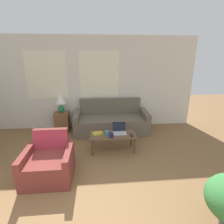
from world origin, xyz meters
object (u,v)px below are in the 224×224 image
(armchair, at_px, (49,163))
(cup_yellow, at_px, (107,133))
(laptop, at_px, (119,131))
(couch, at_px, (111,122))
(table_lamp, at_px, (60,101))
(tv_remote, at_px, (131,135))
(book_red, at_px, (98,133))
(coffee_table, at_px, (113,136))
(cup_navy, at_px, (111,135))

(armchair, relative_size, cup_yellow, 7.93)
(armchair, xyz_separation_m, laptop, (1.35, 0.86, 0.19))
(laptop, xyz_separation_m, cup_yellow, (-0.29, -0.10, -0.00))
(couch, distance_m, table_lamp, 1.52)
(tv_remote, bearing_deg, book_red, 168.01)
(coffee_table, xyz_separation_m, cup_navy, (-0.05, -0.15, 0.10))
(cup_yellow, bearing_deg, cup_navy, -52.73)
(table_lamp, height_order, cup_navy, table_lamp)
(couch, bearing_deg, cup_navy, -94.49)
(armchair, relative_size, book_red, 3.23)
(coffee_table, bearing_deg, table_lamp, 137.40)
(couch, distance_m, book_red, 1.13)
(laptop, xyz_separation_m, cup_navy, (-0.20, -0.22, -0.00))
(laptop, distance_m, book_red, 0.49)
(book_red, bearing_deg, table_lamp, 129.95)
(coffee_table, bearing_deg, armchair, -146.57)
(table_lamp, distance_m, book_red, 1.61)
(table_lamp, bearing_deg, laptop, -37.87)
(laptop, relative_size, cup_yellow, 2.89)
(couch, height_order, cup_yellow, couch)
(book_red, bearing_deg, coffee_table, -6.60)
(table_lamp, relative_size, cup_navy, 5.10)
(book_red, relative_size, tv_remote, 1.64)
(coffee_table, height_order, cup_yellow, cup_yellow)
(table_lamp, relative_size, laptop, 1.77)
(table_lamp, xyz_separation_m, laptop, (1.48, -1.15, -0.44))
(cup_navy, xyz_separation_m, cup_yellow, (-0.09, 0.12, -0.00))
(cup_navy, xyz_separation_m, tv_remote, (0.44, 0.04, -0.04))
(cup_yellow, distance_m, book_red, 0.22)
(table_lamp, relative_size, cup_yellow, 5.11)
(table_lamp, xyz_separation_m, tv_remote, (1.72, -1.34, -0.49))
(laptop, xyz_separation_m, tv_remote, (0.24, -0.18, -0.04))
(laptop, height_order, tv_remote, laptop)
(laptop, bearing_deg, coffee_table, -156.21)
(table_lamp, xyz_separation_m, coffee_table, (1.33, -1.22, -0.54))
(coffee_table, distance_m, book_red, 0.35)
(armchair, height_order, coffee_table, armchair)
(cup_navy, relative_size, cup_yellow, 1.00)
(couch, bearing_deg, armchair, -123.63)
(table_lamp, height_order, coffee_table, table_lamp)
(couch, height_order, tv_remote, couch)
(armchair, distance_m, table_lamp, 2.11)
(coffee_table, distance_m, laptop, 0.20)
(armchair, height_order, cup_navy, armchair)
(table_lamp, xyz_separation_m, cup_navy, (1.28, -1.37, -0.44))
(tv_remote, bearing_deg, armchair, -157.00)
(coffee_table, relative_size, book_red, 4.05)
(cup_navy, height_order, tv_remote, cup_navy)
(coffee_table, bearing_deg, couch, 87.25)
(laptop, bearing_deg, armchair, -147.59)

